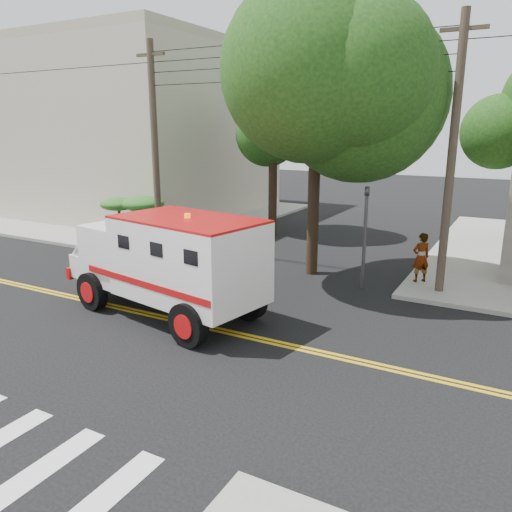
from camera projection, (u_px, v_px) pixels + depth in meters
The scene contains 12 objects.
ground at pixel (179, 321), 14.68m from camera, with size 100.00×100.00×0.00m, color black.
sidewalk_nw at pixel (139, 214), 32.39m from camera, with size 17.00×17.00×0.15m, color gray.
building_left at pixel (127, 133), 33.32m from camera, with size 16.00×14.00×10.00m, color #BFB49D.
utility_pole_left at pixel (155, 152), 21.24m from camera, with size 0.28×0.28×9.00m, color #382D23.
utility_pole_right at pixel (451, 161), 15.89m from camera, with size 0.28×0.28×9.00m, color #382D23.
tree_main at pixel (326, 78), 17.24m from camera, with size 6.08×5.70×9.85m.
tree_left at pixel (277, 123), 24.49m from camera, with size 4.48×4.20×7.70m.
traffic_signal at pixel (365, 227), 17.11m from camera, with size 0.15×0.18×3.60m.
accessibility_sign at pixel (151, 223), 22.46m from camera, with size 0.45×0.10×2.02m.
palm_planter at pixel (136, 213), 23.34m from camera, with size 3.52×2.63×2.36m.
armored_truck at pixel (169, 259), 14.75m from camera, with size 7.13×3.73×3.09m.
pedestrian_a at pixel (421, 257), 17.73m from camera, with size 0.65×0.43×1.79m, color gray.
Camera 1 is at (8.58, -10.95, 5.55)m, focal length 35.00 mm.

